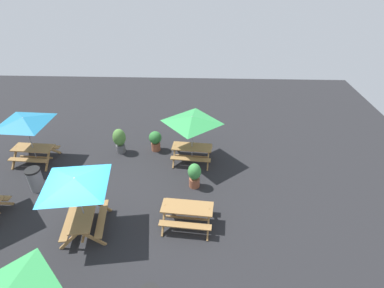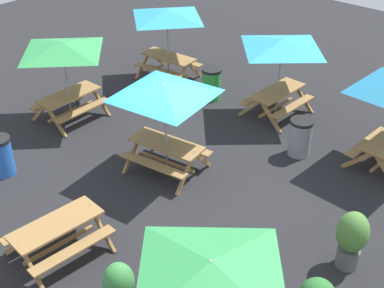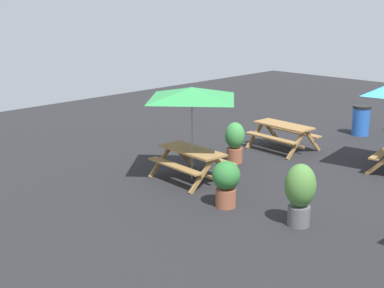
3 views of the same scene
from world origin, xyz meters
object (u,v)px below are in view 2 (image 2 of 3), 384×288
Objects in this scene: picnic_table_4 at (165,97)px; trash_bin_gray at (300,137)px; picnic_table_0 at (211,277)px; picnic_table_2 at (63,53)px; picnic_table_3 at (57,231)px; picnic_table_5 at (282,49)px; trash_bin_green at (212,84)px; potted_plant_1 at (119,288)px; potted_plant_0 at (352,237)px; picnic_table_6 at (167,19)px; trash_bin_blue at (1,156)px.

trash_bin_gray is (2.74, -2.03, -1.49)m from picnic_table_4.
picnic_table_0 is 0.83× the size of picnic_table_4.
picnic_table_2 reaches higher than picnic_table_3.
trash_bin_gray is (-1.37, -1.61, -1.49)m from picnic_table_5.
potted_plant_1 is at bearing -151.11° from trash_bin_green.
picnic_table_2 is 5.86m from picnic_table_5.
picnic_table_2 is at bearing 136.04° from picnic_table_5.
picnic_table_5 is (7.61, 0.01, 1.43)m from picnic_table_3.
picnic_table_5 is 2.56m from trash_bin_green.
picnic_table_4 is 4.25m from trash_bin_green.
picnic_table_5 is 2.09× the size of potted_plant_1.
potted_plant_0 is (-3.68, -6.45, 0.21)m from trash_bin_green.
picnic_table_4 and picnic_table_6 have the same top height.
trash_bin_gray is 1.00× the size of trash_bin_green.
trash_bin_green is 7.42m from potted_plant_0.
picnic_table_5 is at bearing 31.74° from picnic_table_0.
picnic_table_4 is 4.63m from potted_plant_1.
potted_plant_0 is at bearing -91.59° from picnic_table_2.
picnic_table_2 is at bearing 148.31° from trash_bin_green.
picnic_table_0 is 1.00× the size of picnic_table_2.
picnic_table_0 is 2.31m from potted_plant_1.
picnic_table_0 is 2.38× the size of trash_bin_gray.
picnic_table_5 is (4.11, -0.41, 0.00)m from picnic_table_4.
picnic_table_0 is at bearing 170.80° from potted_plant_0.
trash_bin_green is at bearing 20.74° from picnic_table_3.
picnic_table_2 is 3.82m from picnic_table_4.
picnic_table_0 is 1.85× the size of potted_plant_0.
potted_plant_0 is 1.13× the size of potted_plant_1.
picnic_table_2 is at bearing 71.05° from picnic_table_0.
picnic_table_6 reaches higher than trash_bin_green.
potted_plant_0 is 4.37m from potted_plant_1.
trash_bin_green is at bearing -32.61° from picnic_table_2.
picnic_table_2 reaches higher than trash_bin_blue.
trash_bin_green is at bearing -11.06° from trash_bin_blue.
picnic_table_0 and picnic_table_6 have the same top height.
picnic_table_0 is 1.00× the size of picnic_table_6.
picnic_table_5 is at bearing 178.50° from picnic_table_6.
picnic_table_4 is 2.85× the size of trash_bin_gray.
picnic_table_0 is 7.32m from trash_bin_blue.
picnic_table_5 is at bearing -25.58° from trash_bin_blue.
potted_plant_0 reaches higher than picnic_table_3.
potted_plant_0 is (-2.78, -2.81, 0.21)m from trash_bin_gray.
potted_plant_1 is (-3.65, 2.40, -0.10)m from potted_plant_0.
picnic_table_0 is 2.38× the size of trash_bin_blue.
picnic_table_4 is at bearing -156.04° from trash_bin_green.
picnic_table_5 is at bearing 14.50° from potted_plant_1.
picnic_table_3 is 8.52m from picnic_table_6.
potted_plant_0 reaches higher than potted_plant_1.
picnic_table_3 is 1.95× the size of trash_bin_blue.
picnic_table_0 is at bearing -85.52° from picnic_table_3.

